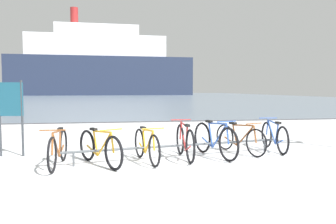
{
  "coord_description": "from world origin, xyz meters",
  "views": [
    {
      "loc": [
        -0.79,
        -5.06,
        1.51
      ],
      "look_at": [
        0.65,
        3.86,
        0.88
      ],
      "focal_mm": 35.23,
      "sensor_mm": 36.0,
      "label": 1
    }
  ],
  "objects": [
    {
      "name": "bicycle_5",
      "position": [
        2.1,
        2.24,
        0.35
      ],
      "size": [
        0.71,
        1.6,
        0.76
      ],
      "color": "black",
      "rests_on": "ground"
    },
    {
      "name": "ferry_ship",
      "position": [
        -4.16,
        80.31,
        7.22
      ],
      "size": [
        44.85,
        12.07,
        21.51
      ],
      "color": "#232D47",
      "rests_on": "ground"
    },
    {
      "name": "bicycle_3",
      "position": [
        0.7,
        1.86,
        0.37
      ],
      "size": [
        0.46,
        1.66,
        0.82
      ],
      "color": "black",
      "rests_on": "ground"
    },
    {
      "name": "bicycle_6",
      "position": [
        3.05,
        2.41,
        0.35
      ],
      "size": [
        0.46,
        1.66,
        0.78
      ],
      "color": "black",
      "rests_on": "ground"
    },
    {
      "name": "bicycle_2",
      "position": [
        -0.15,
        1.67,
        0.34
      ],
      "size": [
        0.52,
        1.59,
        0.76
      ],
      "color": "black",
      "rests_on": "ground"
    },
    {
      "name": "bicycle_1",
      "position": [
        -1.1,
        1.52,
        0.35
      ],
      "size": [
        0.93,
        1.53,
        0.76
      ],
      "color": "black",
      "rests_on": "ground"
    },
    {
      "name": "ground",
      "position": [
        0.0,
        53.9,
        -0.04
      ],
      "size": [
        80.0,
        132.0,
        0.08
      ],
      "color": "white"
    },
    {
      "name": "bike_rack",
      "position": [
        0.59,
        1.93,
        0.27
      ],
      "size": [
        4.87,
        0.99,
        0.31
      ],
      "color": "#4C5156",
      "rests_on": "ground"
    },
    {
      "name": "info_sign",
      "position": [
        -3.09,
        2.74,
        1.14
      ],
      "size": [
        0.55,
        0.12,
        1.71
      ],
      "color": "#33383D",
      "rests_on": "ground"
    },
    {
      "name": "bicycle_0",
      "position": [
        -1.89,
        1.53,
        0.35
      ],
      "size": [
        0.46,
        1.7,
        0.78
      ],
      "color": "black",
      "rests_on": "ground"
    },
    {
      "name": "bicycle_4",
      "position": [
        1.39,
        1.95,
        0.38
      ],
      "size": [
        0.6,
        1.76,
        0.84
      ],
      "color": "black",
      "rests_on": "ground"
    }
  ]
}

